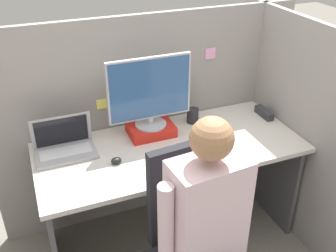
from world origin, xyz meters
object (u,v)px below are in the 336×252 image
laptop (65,147)px  office_chair (196,244)px  carrot_toy (224,155)px  coffee_mug (193,116)px  person (211,236)px  monitor (150,92)px  paper_box (151,129)px  stapler (264,113)px

laptop → office_chair: size_ratio=0.33×
carrot_toy → coffee_mug: (0.01, 0.46, 0.03)m
laptop → coffee_mug: size_ratio=3.54×
carrot_toy → office_chair: bearing=-133.1°
office_chair → coffee_mug: 0.93m
person → monitor: bearing=86.8°
paper_box → coffee_mug: size_ratio=2.89×
stapler → person: person is taller
monitor → paper_box: bearing=-90.0°
office_chair → person: (-0.02, -0.17, 0.22)m
monitor → office_chair: bearing=-92.7°
laptop → coffee_mug: 0.86m
monitor → coffee_mug: bearing=7.5°
monitor → carrot_toy: 0.58m
laptop → office_chair: 0.94m
carrot_toy → office_chair: office_chair is taller
paper_box → carrot_toy: bearing=-54.6°
monitor → person: person is taller
stapler → person: 1.23m
stapler → coffee_mug: 0.51m
person → laptop: bearing=118.1°
monitor → person: size_ratio=0.40×
paper_box → monitor: size_ratio=0.54×
carrot_toy → person: person is taller
laptop → person: size_ratio=0.27×
paper_box → laptop: laptop is taller
paper_box → person: bearing=-93.2°
paper_box → monitor: monitor is taller
stapler → person: bearing=-134.3°
monitor → person: 0.99m
monitor → coffee_mug: size_ratio=5.36×
paper_box → carrot_toy: paper_box is taller
person → coffee_mug: (0.37, 0.99, 0.04)m
person → coffee_mug: size_ratio=13.35×
paper_box → carrot_toy: size_ratio=2.07×
stapler → office_chair: 1.13m
laptop → person: 1.04m
monitor → stapler: bearing=-4.6°
stapler → office_chair: bearing=-139.8°
stapler → laptop: bearing=178.5°
stapler → carrot_toy: 0.62m
paper_box → stapler: 0.81m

